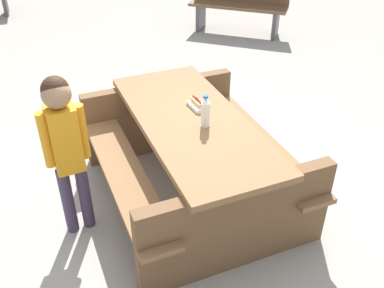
{
  "coord_description": "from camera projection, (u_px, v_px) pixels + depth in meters",
  "views": [
    {
      "loc": [
        -2.54,
        1.23,
        2.43
      ],
      "look_at": [
        0.0,
        0.0,
        0.52
      ],
      "focal_mm": 40.99,
      "sensor_mm": 36.0,
      "label": 1
    }
  ],
  "objects": [
    {
      "name": "soda_bottle",
      "position": [
        205.0,
        112.0,
        3.14
      ],
      "size": [
        0.07,
        0.07,
        0.25
      ],
      "color": "silver",
      "rests_on": "picnic_table"
    },
    {
      "name": "ground_plane",
      "position": [
        192.0,
        195.0,
        3.7
      ],
      "size": [
        30.0,
        30.0,
        0.0
      ],
      "primitive_type": "plane",
      "color": "gray",
      "rests_on": "ground"
    },
    {
      "name": "child_in_coat",
      "position": [
        65.0,
        139.0,
        2.95
      ],
      "size": [
        0.2,
        0.31,
        1.26
      ],
      "color": "#3F334C",
      "rests_on": "ground"
    },
    {
      "name": "picnic_table",
      "position": [
        192.0,
        152.0,
        3.45
      ],
      "size": [
        1.87,
        1.5,
        0.75
      ],
      "color": "brown",
      "rests_on": "ground"
    },
    {
      "name": "hotdog_tray",
      "position": [
        198.0,
        104.0,
        3.41
      ],
      "size": [
        0.18,
        0.11,
        0.08
      ],
      "color": "white",
      "rests_on": "picnic_table"
    },
    {
      "name": "park_bench_near",
      "position": [
        239.0,
        3.0,
        6.78
      ],
      "size": [
        1.33,
        1.36,
        0.85
      ],
      "color": "brown",
      "rests_on": "ground"
    }
  ]
}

